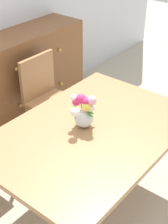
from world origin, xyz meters
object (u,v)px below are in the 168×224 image
object	(u,v)px
flower_vase	(84,111)
chair_right	(47,95)
dining_table	(91,139)
dresser	(26,78)

from	to	relation	value
flower_vase	chair_right	bearing A→B (deg)	62.60
dining_table	flower_vase	bearing A→B (deg)	89.15
dining_table	dresser	world-z (taller)	dresser
chair_right	flower_vase	distance (m)	0.98
chair_right	flower_vase	size ratio (longest dim) A/B	3.45
dining_table	flower_vase	size ratio (longest dim) A/B	5.90
chair_right	dresser	size ratio (longest dim) A/B	0.64
dining_table	dresser	bearing A→B (deg)	66.76
dresser	flower_vase	bearing A→B (deg)	-114.20
chair_right	flower_vase	xyz separation A→B (m)	(-0.42, -0.81, 0.35)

